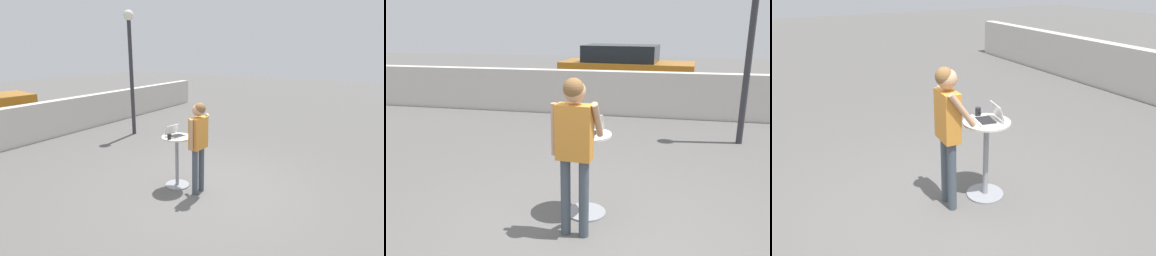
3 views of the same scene
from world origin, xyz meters
The scene contains 7 objects.
ground_plane centered at (0.00, 0.00, 0.00)m, with size 50.00×50.00×0.00m, color #5B5956.
pavement_kerb centered at (0.00, 6.09, 0.57)m, with size 16.77×0.35×1.14m.
cafe_table centered at (-0.16, 0.67, 0.60)m, with size 0.59×0.59×1.04m.
laptop centered at (-0.15, 0.71, 1.09)m, with size 0.37×0.37×0.21m.
coffee_mug centered at (-0.38, 0.69, 1.10)m, with size 0.11×0.07×0.11m.
standing_person centered at (-0.19, 0.15, 1.14)m, with size 0.54×0.37×1.78m.
street_lamp centered at (2.30, 4.12, 2.53)m, with size 0.32×0.32×3.86m.
Camera 1 is at (-4.78, -2.58, 2.70)m, focal length 28.00 mm.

